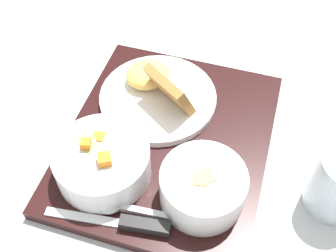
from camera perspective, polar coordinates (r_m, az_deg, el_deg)
The scene contains 7 objects.
ground_plane at distance 0.69m, azimuth 0.00°, elevation -2.53°, with size 4.00×4.00×0.00m, color silver.
serving_tray at distance 0.68m, azimuth 0.00°, elevation -2.06°, with size 0.40×0.35×0.02m.
bowl_salad at distance 0.62m, azimuth -8.93°, elevation -4.68°, with size 0.14×0.14×0.07m.
bowl_soup at distance 0.59m, azimuth 4.74°, elevation -8.09°, with size 0.12×0.12×0.06m.
plate_main at distance 0.72m, azimuth -1.43°, elevation 4.63°, with size 0.20×0.20×0.08m.
knife at distance 0.59m, azimuth -4.85°, elevation -13.09°, with size 0.02×0.18×0.02m.
spoon at distance 0.61m, azimuth -6.58°, elevation -10.76°, with size 0.03×0.13×0.01m.
Camera 1 is at (-0.39, -0.08, 0.56)m, focal length 45.00 mm.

